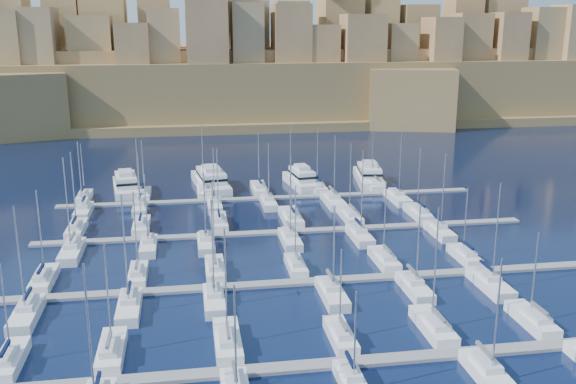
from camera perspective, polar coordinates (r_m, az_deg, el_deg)
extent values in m
plane|color=black|center=(100.30, 0.85, -5.43)|extent=(600.00, 600.00, 0.00)
cube|color=slate|center=(70.01, 5.79, -14.82)|extent=(84.00, 2.00, 0.40)
cube|color=slate|center=(89.25, 2.18, -7.95)|extent=(84.00, 2.00, 0.40)
cube|color=slate|center=(109.54, -0.05, -3.54)|extent=(84.00, 2.00, 0.40)
cube|color=slate|center=(130.39, -1.57, -0.53)|extent=(84.00, 2.00, 0.40)
cube|color=white|center=(74.92, -23.45, -13.69)|extent=(2.49, 8.31, 1.62)
cube|color=silver|center=(73.69, -23.70, -13.20)|extent=(1.75, 3.74, 0.70)
cylinder|color=#9EA0A8|center=(72.83, -23.84, -9.52)|extent=(0.18, 0.18, 9.94)
cube|color=black|center=(72.86, -23.87, -12.61)|extent=(0.35, 3.33, 0.35)
cube|color=white|center=(73.26, -15.40, -13.59)|extent=(2.69, 8.98, 1.65)
cube|color=silver|center=(71.93, -15.54, -13.11)|extent=(1.88, 4.04, 0.70)
cylinder|color=#9EA0A8|center=(70.85, -15.73, -8.76)|extent=(0.18, 0.18, 11.42)
cube|color=#595B60|center=(71.05, -15.64, -12.52)|extent=(0.35, 3.59, 0.35)
cube|color=white|center=(73.03, -5.39, -13.17)|extent=(2.85, 9.50, 1.68)
cube|color=silver|center=(71.63, -5.36, -12.68)|extent=(2.00, 4.28, 0.70)
cylinder|color=#9EA0A8|center=(70.48, -5.56, -7.99)|extent=(0.18, 0.18, 12.23)
cube|color=#595B60|center=(70.73, -5.36, -12.11)|extent=(0.35, 3.80, 0.35)
cube|color=white|center=(74.13, 4.68, -12.73)|extent=(2.44, 8.13, 1.61)
cube|color=silver|center=(72.90, 4.86, -12.21)|extent=(1.71, 3.66, 0.70)
cylinder|color=#9EA0A8|center=(72.09, 4.70, -8.65)|extent=(0.18, 0.18, 9.54)
cube|color=#595B60|center=(72.08, 4.95, -11.61)|extent=(0.35, 3.25, 0.35)
cube|color=white|center=(77.76, 12.77, -11.66)|extent=(2.76, 9.20, 1.66)
cube|color=silver|center=(76.49, 13.07, -11.17)|extent=(1.93, 4.14, 0.70)
cylinder|color=#9EA0A8|center=(75.13, 12.97, -6.32)|extent=(0.18, 0.18, 13.51)
cube|color=#595B60|center=(75.65, 13.25, -10.60)|extent=(0.35, 3.68, 0.35)
cube|color=white|center=(82.69, 20.85, -10.66)|extent=(2.64, 8.79, 1.64)
cube|color=silver|center=(81.53, 21.23, -10.16)|extent=(1.85, 3.95, 0.70)
cylinder|color=#9EA0A8|center=(80.79, 21.08, -6.77)|extent=(0.18, 0.18, 10.07)
cube|color=#595B60|center=(80.76, 21.46, -9.61)|extent=(0.35, 3.51, 0.35)
cylinder|color=#9EA0A8|center=(59.58, -17.22, -12.30)|extent=(0.18, 0.18, 13.76)
cube|color=black|center=(63.78, -16.61, -15.94)|extent=(0.35, 3.70, 0.35)
cube|color=silver|center=(63.54, -4.70, -16.57)|extent=(1.85, 3.97, 0.70)
cylinder|color=#9EA0A8|center=(59.87, -4.70, -13.05)|extent=(0.18, 0.18, 10.90)
cube|color=#595B60|center=(63.38, -4.75, -15.55)|extent=(0.35, 3.53, 0.35)
cube|color=silver|center=(65.57, 5.60, -15.57)|extent=(1.62, 3.48, 0.70)
cylinder|color=#9EA0A8|center=(62.51, 5.98, -12.70)|extent=(0.18, 0.18, 9.30)
cube|color=black|center=(65.37, 5.54, -14.61)|extent=(0.35, 3.09, 0.35)
cube|color=white|center=(69.52, 17.44, -15.40)|extent=(2.68, 8.94, 1.65)
cube|color=silver|center=(69.64, 17.19, -14.22)|extent=(1.88, 4.02, 0.70)
cylinder|color=#9EA0A8|center=(66.08, 18.07, -10.47)|extent=(0.18, 0.18, 11.94)
cube|color=#595B60|center=(69.50, 17.09, -13.29)|extent=(0.35, 3.57, 0.35)
cube|color=white|center=(94.86, -20.84, -7.34)|extent=(2.68, 8.95, 1.65)
cube|color=silver|center=(93.63, -21.01, -6.87)|extent=(1.88, 4.03, 0.70)
cylinder|color=#9EA0A8|center=(93.05, -21.17, -3.37)|extent=(0.18, 0.18, 11.87)
cube|color=black|center=(92.85, -21.13, -6.37)|extent=(0.35, 3.58, 0.35)
cube|color=white|center=(92.65, -13.18, -7.27)|extent=(2.45, 8.18, 1.61)
cube|color=silver|center=(91.47, -13.25, -6.79)|extent=(1.72, 3.68, 0.70)
cylinder|color=#9EA0A8|center=(90.85, -13.40, -3.40)|extent=(0.18, 0.18, 11.28)
cube|color=#595B60|center=(90.71, -13.31, -6.26)|extent=(0.35, 3.27, 0.35)
cube|color=white|center=(92.72, -6.50, -6.92)|extent=(2.67, 8.89, 1.64)
cube|color=silver|center=(91.47, -6.50, -6.45)|extent=(1.87, 4.00, 0.70)
cylinder|color=#9EA0A8|center=(90.83, -6.64, -2.78)|extent=(0.18, 0.18, 12.14)
cube|color=#595B60|center=(90.68, -6.50, -5.93)|extent=(0.35, 3.56, 0.35)
cube|color=white|center=(93.41, 0.70, -6.67)|extent=(2.38, 7.93, 1.60)
cube|color=silver|center=(92.27, 0.78, -6.19)|extent=(1.67, 3.57, 0.70)
cylinder|color=#9EA0A8|center=(91.63, 0.67, -2.86)|extent=(0.18, 0.18, 11.19)
cube|color=#595B60|center=(91.53, 0.83, -5.66)|extent=(0.35, 3.17, 0.35)
cube|color=white|center=(96.87, 8.54, -6.03)|extent=(2.66, 8.88, 1.64)
cube|color=silver|center=(95.66, 8.72, -5.55)|extent=(1.87, 4.00, 0.70)
cylinder|color=#9EA0A8|center=(95.20, 8.60, -2.34)|extent=(0.18, 0.18, 11.11)
cube|color=#595B60|center=(94.91, 8.83, -5.05)|extent=(0.35, 3.55, 0.35)
cube|color=white|center=(100.86, 15.39, -5.57)|extent=(2.43, 8.11, 1.61)
cube|color=silver|center=(99.79, 15.62, -5.10)|extent=(1.70, 3.65, 0.70)
cylinder|color=#9EA0A8|center=(99.41, 15.52, -2.38)|extent=(0.18, 0.18, 9.87)
cube|color=black|center=(99.10, 15.76, -4.61)|extent=(0.35, 3.24, 0.35)
cube|color=white|center=(84.82, -22.20, -10.13)|extent=(2.81, 9.35, 1.67)
cube|color=silver|center=(85.18, -22.14, -9.14)|extent=(1.96, 4.21, 0.70)
cylinder|color=#9EA0A8|center=(81.70, -22.78, -5.56)|extent=(0.18, 0.18, 13.07)
cube|color=black|center=(85.20, -22.14, -8.37)|extent=(0.35, 3.74, 0.35)
cube|color=white|center=(82.88, -13.92, -10.01)|extent=(2.76, 9.20, 1.66)
cube|color=silver|center=(83.24, -13.92, -9.01)|extent=(1.93, 4.14, 0.70)
cylinder|color=#9EA0A8|center=(79.55, -14.29, -5.04)|extent=(0.18, 0.18, 13.93)
cube|color=black|center=(83.25, -13.94, -8.22)|extent=(0.35, 3.68, 0.35)
cube|color=white|center=(82.81, -6.57, -9.68)|extent=(2.59, 8.62, 1.63)
cube|color=silver|center=(83.13, -6.63, -8.71)|extent=(1.81, 3.88, 0.70)
cylinder|color=#9EA0A8|center=(79.71, -6.71, -5.12)|extent=(0.18, 0.18, 12.70)
cube|color=#595B60|center=(83.11, -6.66, -7.93)|extent=(0.35, 3.45, 0.35)
cube|color=white|center=(84.37, 3.95, -9.13)|extent=(2.78, 9.26, 1.66)
cube|color=silver|center=(84.73, 3.82, -8.15)|extent=(1.94, 4.16, 0.70)
cylinder|color=#9EA0A8|center=(81.52, 4.10, -5.07)|extent=(0.18, 0.18, 11.36)
cube|color=#595B60|center=(84.74, 3.76, -7.37)|extent=(0.35, 3.70, 0.35)
cube|color=white|center=(87.64, 11.19, -8.45)|extent=(2.64, 8.80, 1.64)
cube|color=silver|center=(87.95, 11.03, -7.53)|extent=(1.85, 3.96, 0.70)
cylinder|color=#9EA0A8|center=(84.99, 11.50, -4.65)|extent=(0.18, 0.18, 10.98)
cube|color=#595B60|center=(87.94, 10.97, -6.79)|extent=(0.35, 3.52, 0.35)
cube|color=white|center=(91.32, 17.53, -7.89)|extent=(2.88, 9.60, 1.68)
cube|color=silver|center=(91.67, 17.32, -6.98)|extent=(2.02, 4.32, 0.70)
cylinder|color=#9EA0A8|center=(88.36, 18.05, -3.47)|extent=(0.18, 0.18, 13.44)
cube|color=black|center=(91.70, 17.24, -6.27)|extent=(0.35, 3.84, 0.35)
cube|color=white|center=(115.10, -18.28, -3.23)|extent=(2.72, 9.06, 1.65)
cube|color=silver|center=(113.91, -18.40, -2.81)|extent=(1.90, 4.08, 0.70)
cylinder|color=#9EA0A8|center=(113.62, -18.54, 0.27)|extent=(0.18, 0.18, 12.65)
cube|color=black|center=(113.18, -18.48, -2.37)|extent=(0.35, 3.63, 0.35)
cube|color=white|center=(113.83, -12.90, -3.04)|extent=(2.74, 9.13, 1.66)
cube|color=silver|center=(112.61, -12.96, -2.61)|extent=(1.92, 4.11, 0.70)
cylinder|color=#9EA0A8|center=(112.39, -13.08, 0.38)|extent=(0.18, 0.18, 12.15)
cube|color=black|center=(111.87, -13.00, -2.17)|extent=(0.35, 3.65, 0.35)
cube|color=white|center=(113.70, -6.16, -2.76)|extent=(2.79, 9.30, 1.67)
cube|color=silver|center=(112.47, -6.15, -2.33)|extent=(1.95, 4.19, 0.70)
cylinder|color=#9EA0A8|center=(112.24, -6.27, 0.74)|extent=(0.18, 0.18, 12.41)
cube|color=black|center=(111.72, -6.15, -1.88)|extent=(0.35, 3.72, 0.35)
cube|color=white|center=(115.62, 0.26, -2.36)|extent=(3.19, 10.65, 1.73)
cube|color=silver|center=(114.26, 0.34, -1.93)|extent=(2.24, 4.79, 0.70)
cylinder|color=#9EA0A8|center=(113.86, 0.22, 1.93)|extent=(0.18, 0.18, 15.76)
cube|color=black|center=(113.46, 0.39, -1.50)|extent=(0.35, 4.26, 0.35)
cube|color=white|center=(117.23, 5.53, -2.20)|extent=(2.83, 9.43, 1.67)
cube|color=silver|center=(116.01, 5.66, -1.78)|extent=(1.98, 4.24, 0.70)
cylinder|color=#9EA0A8|center=(115.79, 5.56, 1.25)|extent=(0.18, 0.18, 12.61)
cube|color=#595B60|center=(115.28, 5.73, -1.34)|extent=(0.35, 3.77, 0.35)
cube|color=white|center=(120.95, 11.48, -1.90)|extent=(2.77, 9.22, 1.66)
cube|color=silver|center=(119.80, 11.66, -1.48)|extent=(1.94, 4.15, 0.70)
cylinder|color=#9EA0A8|center=(119.68, 11.56, 1.18)|extent=(0.18, 0.18, 11.48)
cube|color=black|center=(119.10, 11.76, -1.06)|extent=(0.35, 3.69, 0.35)
cube|color=white|center=(104.19, -18.64, -5.14)|extent=(2.96, 9.88, 1.69)
cube|color=silver|center=(104.73, -18.61, -4.34)|extent=(2.08, 4.45, 0.70)
cylinder|color=#9EA0A8|center=(101.39, -19.06, -1.00)|extent=(0.18, 0.18, 14.22)
cube|color=#595B60|center=(104.86, -18.62, -3.71)|extent=(0.35, 3.95, 0.35)
cube|color=white|center=(103.53, -12.29, -4.83)|extent=(2.52, 8.38, 1.62)
cube|color=silver|center=(103.95, -12.30, -4.07)|extent=(1.76, 3.77, 0.70)
cylinder|color=#9EA0A8|center=(101.20, -12.50, -1.51)|extent=(0.18, 0.18, 11.10)
cube|color=#595B60|center=(104.01, -12.32, -3.45)|extent=(0.35, 3.35, 0.35)
cube|color=white|center=(103.17, -7.30, -4.66)|extent=(2.62, 8.75, 1.64)
cube|color=silver|center=(103.61, -7.34, -3.89)|extent=(1.84, 3.94, 0.70)
cylinder|color=#9EA0A8|center=(100.81, -7.41, -1.33)|extent=(0.18, 0.18, 11.10)
cube|color=black|center=(103.70, -7.36, -3.27)|extent=(0.35, 3.50, 0.35)
cube|color=white|center=(104.15, 0.20, -4.34)|extent=(2.75, 9.16, 1.66)
cube|color=silver|center=(104.63, 0.12, -3.57)|extent=(1.92, 4.12, 0.70)
cylinder|color=#9EA0A8|center=(101.47, 0.24, -0.37)|extent=(0.18, 0.18, 13.54)
cube|color=#595B60|center=(104.73, 0.08, -2.95)|extent=(0.35, 3.67, 0.35)
cube|color=white|center=(106.58, 6.42, -3.99)|extent=(2.74, 9.12, 1.66)
cube|color=silver|center=(107.04, 6.31, -3.23)|extent=(1.92, 4.11, 0.70)
cylinder|color=#9EA0A8|center=(103.92, 6.61, 0.00)|extent=(0.18, 0.18, 13.90)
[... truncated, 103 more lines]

